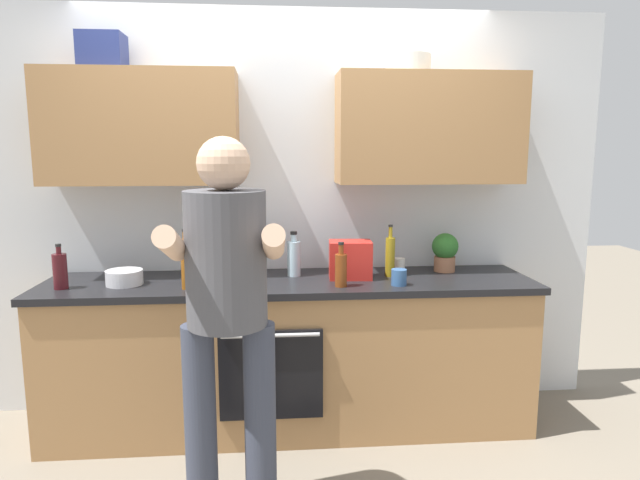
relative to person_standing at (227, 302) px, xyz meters
name	(u,v)px	position (x,y,z in m)	size (l,w,h in m)	color
ground_plane	(291,424)	(0.29, 0.85, -1.01)	(12.00, 12.00, 0.00)	#756B5B
back_wall_unit	(287,176)	(0.29, 1.13, 0.48)	(4.00, 0.38, 2.50)	silver
counter	(291,353)	(0.29, 0.85, -0.56)	(2.84, 0.67, 0.90)	#A37547
person_standing	(227,302)	(0.00, 0.00, 0.00)	(0.49, 0.45, 1.70)	#383D4C
bottle_wine	(60,271)	(-0.96, 0.75, -0.01)	(0.08, 0.08, 0.25)	#471419
bottle_water	(294,257)	(0.32, 0.96, 0.00)	(0.08, 0.08, 0.27)	silver
bottle_oil	(390,256)	(0.89, 0.90, 0.02)	(0.06, 0.06, 0.31)	olive
bottle_vinegar	(341,269)	(0.57, 0.67, -0.01)	(0.07, 0.07, 0.25)	brown
bottle_syrup	(186,263)	(-0.28, 0.69, 0.03)	(0.05, 0.05, 0.33)	#8C4C14
cup_coffee	(399,265)	(0.97, 1.00, -0.07)	(0.07, 0.07, 0.09)	white
cup_tea	(399,277)	(0.89, 0.68, -0.06)	(0.09, 0.09, 0.09)	#33598C
mixing_bowl	(124,277)	(-0.64, 0.82, -0.07)	(0.20, 0.20, 0.08)	silver
knife_block	(226,265)	(-0.07, 0.79, 0.00)	(0.10, 0.14, 0.27)	brown
potted_herb	(445,251)	(1.26, 1.01, 0.02)	(0.16, 0.16, 0.24)	#9E6647
grocery_bag_crisps	(350,260)	(0.65, 0.88, 0.00)	(0.25, 0.18, 0.22)	red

